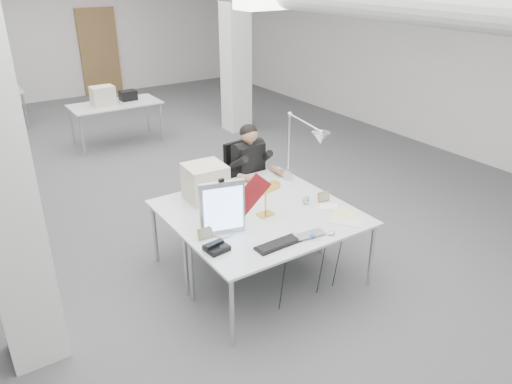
{
  "coord_description": "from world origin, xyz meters",
  "views": [
    {
      "loc": [
        -2.58,
        -5.9,
        3.13
      ],
      "look_at": [
        -0.0,
        -2.0,
        0.96
      ],
      "focal_mm": 35.0,
      "sensor_mm": 36.0,
      "label": 1
    }
  ],
  "objects_px": {
    "desk_main": "(284,230)",
    "laptop": "(312,237)",
    "monitor": "(222,208)",
    "seated_person": "(249,159)",
    "architect_lamp": "(302,152)",
    "desk_phone": "(217,248)",
    "beige_monitor": "(205,182)",
    "office_chair": "(247,188)",
    "bankers_lamp": "(266,201)"
  },
  "relations": [
    {
      "from": "desk_phone",
      "to": "desk_main",
      "type": "bearing_deg",
      "value": -7.7
    },
    {
      "from": "desk_main",
      "to": "laptop",
      "type": "xyz_separation_m",
      "value": [
        0.11,
        -0.29,
        0.02
      ]
    },
    {
      "from": "architect_lamp",
      "to": "monitor",
      "type": "bearing_deg",
      "value": -169.66
    },
    {
      "from": "seated_person",
      "to": "monitor",
      "type": "bearing_deg",
      "value": -138.54
    },
    {
      "from": "office_chair",
      "to": "beige_monitor",
      "type": "xyz_separation_m",
      "value": [
        -0.84,
        -0.48,
        0.47
      ]
    },
    {
      "from": "desk_main",
      "to": "architect_lamp",
      "type": "xyz_separation_m",
      "value": [
        0.76,
        0.71,
        0.44
      ]
    },
    {
      "from": "bankers_lamp",
      "to": "beige_monitor",
      "type": "relative_size",
      "value": 0.75
    },
    {
      "from": "office_chair",
      "to": "desk_phone",
      "type": "distance_m",
      "value": 1.98
    },
    {
      "from": "desk_phone",
      "to": "beige_monitor",
      "type": "bearing_deg",
      "value": 60.58
    },
    {
      "from": "seated_person",
      "to": "monitor",
      "type": "xyz_separation_m",
      "value": [
        -1.07,
        -1.2,
        0.12
      ]
    },
    {
      "from": "desk_main",
      "to": "bankers_lamp",
      "type": "distance_m",
      "value": 0.39
    },
    {
      "from": "monitor",
      "to": "beige_monitor",
      "type": "xyz_separation_m",
      "value": [
        0.23,
        0.77,
        -0.07
      ]
    },
    {
      "from": "desk_main",
      "to": "office_chair",
      "type": "height_order",
      "value": "office_chair"
    },
    {
      "from": "desk_main",
      "to": "architect_lamp",
      "type": "bearing_deg",
      "value": 43.1
    },
    {
      "from": "office_chair",
      "to": "laptop",
      "type": "xyz_separation_m",
      "value": [
        -0.42,
        -1.8,
        0.28
      ]
    },
    {
      "from": "seated_person",
      "to": "desk_phone",
      "type": "relative_size",
      "value": 4.44
    },
    {
      "from": "laptop",
      "to": "beige_monitor",
      "type": "relative_size",
      "value": 0.75
    },
    {
      "from": "beige_monitor",
      "to": "architect_lamp",
      "type": "height_order",
      "value": "architect_lamp"
    },
    {
      "from": "seated_person",
      "to": "architect_lamp",
      "type": "bearing_deg",
      "value": -79.39
    },
    {
      "from": "laptop",
      "to": "desk_phone",
      "type": "distance_m",
      "value": 0.91
    },
    {
      "from": "desk_phone",
      "to": "beige_monitor",
      "type": "distance_m",
      "value": 1.11
    },
    {
      "from": "bankers_lamp",
      "to": "desk_main",
      "type": "bearing_deg",
      "value": -102.26
    },
    {
      "from": "desk_phone",
      "to": "beige_monitor",
      "type": "relative_size",
      "value": 0.47
    },
    {
      "from": "desk_phone",
      "to": "seated_person",
      "type": "bearing_deg",
      "value": 42.24
    },
    {
      "from": "monitor",
      "to": "seated_person",
      "type": "bearing_deg",
      "value": 62.49
    },
    {
      "from": "seated_person",
      "to": "beige_monitor",
      "type": "distance_m",
      "value": 0.95
    },
    {
      "from": "laptop",
      "to": "bankers_lamp",
      "type": "xyz_separation_m",
      "value": [
        -0.1,
        0.63,
        0.14
      ]
    },
    {
      "from": "monitor",
      "to": "laptop",
      "type": "height_order",
      "value": "monitor"
    },
    {
      "from": "desk_main",
      "to": "bankers_lamp",
      "type": "xyz_separation_m",
      "value": [
        0.01,
        0.35,
        0.17
      ]
    },
    {
      "from": "monitor",
      "to": "desk_phone",
      "type": "height_order",
      "value": "monitor"
    },
    {
      "from": "architect_lamp",
      "to": "desk_main",
      "type": "bearing_deg",
      "value": -145.85
    },
    {
      "from": "architect_lamp",
      "to": "desk_phone",
      "type": "bearing_deg",
      "value": -164.26
    },
    {
      "from": "seated_person",
      "to": "laptop",
      "type": "relative_size",
      "value": 2.82
    },
    {
      "from": "desk_main",
      "to": "laptop",
      "type": "distance_m",
      "value": 0.31
    },
    {
      "from": "bankers_lamp",
      "to": "beige_monitor",
      "type": "distance_m",
      "value": 0.76
    },
    {
      "from": "bankers_lamp",
      "to": "desk_phone",
      "type": "bearing_deg",
      "value": -166.86
    },
    {
      "from": "office_chair",
      "to": "seated_person",
      "type": "xyz_separation_m",
      "value": [
        0.0,
        -0.05,
        0.41
      ]
    },
    {
      "from": "office_chair",
      "to": "bankers_lamp",
      "type": "xyz_separation_m",
      "value": [
        -0.52,
        -1.16,
        0.42
      ]
    },
    {
      "from": "desk_main",
      "to": "monitor",
      "type": "height_order",
      "value": "monitor"
    },
    {
      "from": "seated_person",
      "to": "architect_lamp",
      "type": "xyz_separation_m",
      "value": [
        0.23,
        -0.74,
        0.28
      ]
    },
    {
      "from": "bankers_lamp",
      "to": "seated_person",
      "type": "bearing_deg",
      "value": 54.83
    },
    {
      "from": "desk_main",
      "to": "monitor",
      "type": "bearing_deg",
      "value": 154.76
    },
    {
      "from": "monitor",
      "to": "laptop",
      "type": "xyz_separation_m",
      "value": [
        0.66,
        -0.54,
        -0.26
      ]
    },
    {
      "from": "monitor",
      "to": "architect_lamp",
      "type": "xyz_separation_m",
      "value": [
        1.31,
        0.46,
        0.15
      ]
    },
    {
      "from": "office_chair",
      "to": "monitor",
      "type": "bearing_deg",
      "value": -137.38
    },
    {
      "from": "desk_main",
      "to": "architect_lamp",
      "type": "relative_size",
      "value": 2.12
    },
    {
      "from": "office_chair",
      "to": "beige_monitor",
      "type": "bearing_deg",
      "value": -157.12
    },
    {
      "from": "desk_main",
      "to": "laptop",
      "type": "bearing_deg",
      "value": -68.57
    },
    {
      "from": "office_chair",
      "to": "beige_monitor",
      "type": "height_order",
      "value": "beige_monitor"
    },
    {
      "from": "monitor",
      "to": "architect_lamp",
      "type": "distance_m",
      "value": 1.39
    }
  ]
}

